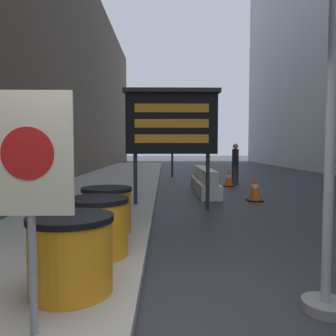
# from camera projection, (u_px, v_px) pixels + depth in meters

# --- Properties ---
(ground_plane) EXTENTS (120.00, 120.00, 0.00)m
(ground_plane) POSITION_uv_depth(u_px,v_px,m) (134.00, 332.00, 2.83)
(ground_plane) COLOR #2D2D33
(building_left_facade) EXTENTS (0.40, 50.40, 11.57)m
(building_left_facade) POSITION_uv_depth(u_px,v_px,m) (43.00, 35.00, 12.20)
(building_left_facade) COLOR brown
(building_left_facade) RESTS_ON ground_plane
(bare_tree) EXTENTS (1.50, 1.87, 3.05)m
(bare_tree) POSITION_uv_depth(u_px,v_px,m) (43.00, 142.00, 9.70)
(bare_tree) COLOR #4C3D2D
(bare_tree) RESTS_ON sidewalk_left
(barrel_drum_foreground) EXTENTS (0.85, 0.85, 0.77)m
(barrel_drum_foreground) POSITION_uv_depth(u_px,v_px,m) (71.00, 254.00, 3.24)
(barrel_drum_foreground) COLOR orange
(barrel_drum_foreground) RESTS_ON sidewalk_left
(barrel_drum_middle) EXTENTS (0.85, 0.85, 0.77)m
(barrel_drum_middle) POSITION_uv_depth(u_px,v_px,m) (97.00, 226.00, 4.36)
(barrel_drum_middle) COLOR orange
(barrel_drum_middle) RESTS_ON sidewalk_left
(barrel_drum_back) EXTENTS (0.85, 0.85, 0.77)m
(barrel_drum_back) POSITION_uv_depth(u_px,v_px,m) (107.00, 210.00, 5.48)
(barrel_drum_back) COLOR orange
(barrel_drum_back) RESTS_ON sidewalk_left
(warning_sign) EXTENTS (0.66, 0.08, 1.86)m
(warning_sign) POSITION_uv_depth(u_px,v_px,m) (29.00, 169.00, 2.43)
(warning_sign) COLOR gray
(warning_sign) RESTS_ON sidewalk_left
(message_board) EXTENTS (2.41, 0.36, 3.04)m
(message_board) POSITION_uv_depth(u_px,v_px,m) (172.00, 123.00, 8.19)
(message_board) COLOR #28282B
(message_board) RESTS_ON ground_plane
(jersey_barrier_white) EXTENTS (0.64, 1.79, 0.86)m
(jersey_barrier_white) POSITION_uv_depth(u_px,v_px,m) (208.00, 185.00, 10.52)
(jersey_barrier_white) COLOR silver
(jersey_barrier_white) RESTS_ON ground_plane
(jersey_barrier_cream) EXTENTS (0.63, 1.85, 0.85)m
(jersey_barrier_cream) POSITION_uv_depth(u_px,v_px,m) (201.00, 179.00, 12.69)
(jersey_barrier_cream) COLOR beige
(jersey_barrier_cream) RESTS_ON ground_plane
(traffic_cone_near) EXTENTS (0.40, 0.40, 0.72)m
(traffic_cone_near) POSITION_uv_depth(u_px,v_px,m) (229.00, 178.00, 13.31)
(traffic_cone_near) COLOR black
(traffic_cone_near) RESTS_ON ground_plane
(traffic_cone_mid) EXTENTS (0.43, 0.43, 0.78)m
(traffic_cone_mid) POSITION_uv_depth(u_px,v_px,m) (255.00, 188.00, 9.67)
(traffic_cone_mid) COLOR black
(traffic_cone_mid) RESTS_ON ground_plane
(traffic_light_near_curb) EXTENTS (0.28, 0.44, 4.25)m
(traffic_light_near_curb) POSITION_uv_depth(u_px,v_px,m) (172.00, 120.00, 17.45)
(traffic_light_near_curb) COLOR #2D2D30
(traffic_light_near_curb) RESTS_ON ground_plane
(pedestrian_worker) EXTENTS (0.37, 0.51, 1.75)m
(pedestrian_worker) POSITION_uv_depth(u_px,v_px,m) (235.00, 160.00, 13.95)
(pedestrian_worker) COLOR #333338
(pedestrian_worker) RESTS_ON ground_plane
(steel_pole_right) EXTENTS (0.44, 0.44, 3.10)m
(steel_pole_right) POSITION_uv_depth(u_px,v_px,m) (328.00, 218.00, 3.12)
(steel_pole_right) COLOR gray
(steel_pole_right) RESTS_ON ground_plane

